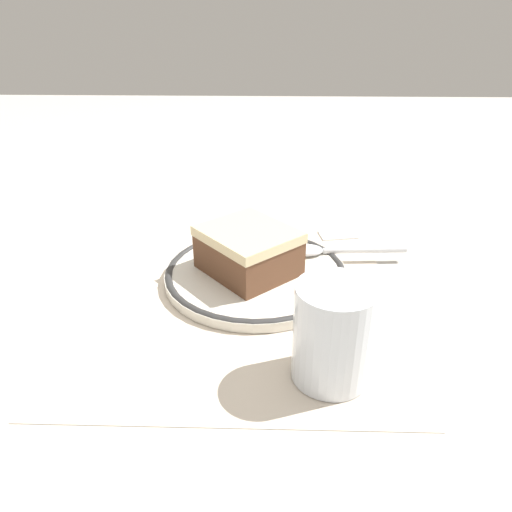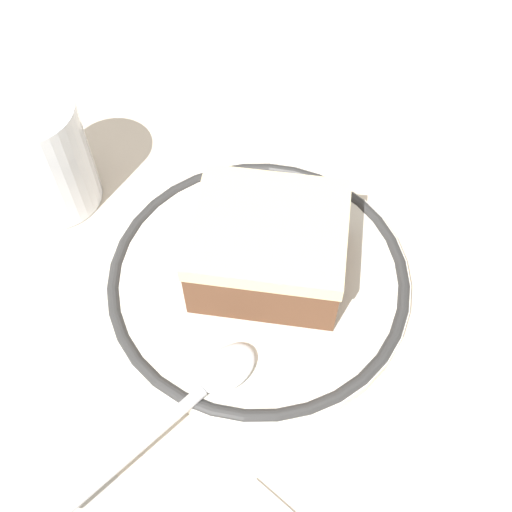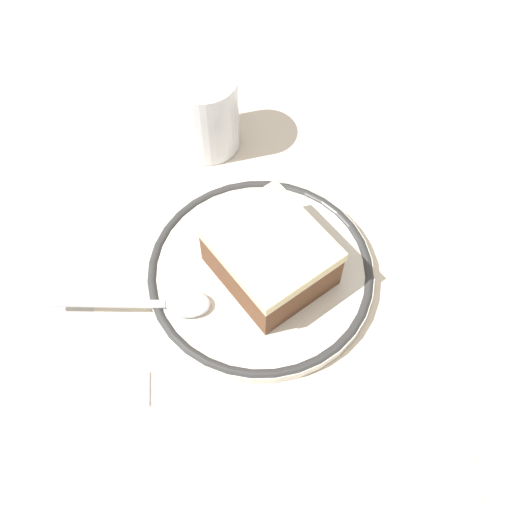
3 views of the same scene
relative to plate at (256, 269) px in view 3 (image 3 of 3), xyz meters
The scene contains 7 objects.
ground_plane 0.02m from the plate, 81.57° to the left, with size 2.40×2.40×0.00m, color #B7B2A8.
placemat 0.02m from the plate, 81.57° to the left, with size 0.44×0.33×0.00m, color beige.
plate is the anchor object (origin of this frame).
cake_slice 0.03m from the plate, 89.78° to the left, with size 0.13×0.13×0.05m.
spoon 0.10m from the plate, 61.60° to the right, with size 0.03×0.14×0.01m.
cup 0.17m from the plate, 156.75° to the right, with size 0.07×0.07×0.09m.
sugar_packet 0.16m from the plate, 41.67° to the right, with size 0.05×0.03×0.01m, color white.
Camera 3 is at (0.27, 0.00, 0.49)m, focal length 42.26 mm.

